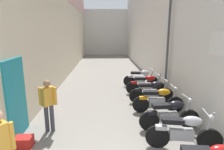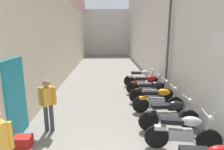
{
  "view_description": "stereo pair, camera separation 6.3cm",
  "coord_description": "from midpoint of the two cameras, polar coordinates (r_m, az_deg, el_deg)",
  "views": [
    {
      "loc": [
        -0.24,
        -1.59,
        2.89
      ],
      "look_at": [
        0.07,
        5.78,
        1.2
      ],
      "focal_mm": 30.42,
      "sensor_mm": 36.0,
      "label": 1
    },
    {
      "loc": [
        -0.17,
        -1.59,
        2.89
      ],
      "look_at": [
        0.07,
        5.78,
        1.2
      ],
      "focal_mm": 30.42,
      "sensor_mm": 36.0,
      "label": 2
    }
  ],
  "objects": [
    {
      "name": "ground_plane",
      "position": [
        11.4,
        -0.81,
        -1.8
      ],
      "size": [
        38.87,
        38.87,
        0.0
      ],
      "primitive_type": "plane",
      "color": "gray"
    },
    {
      "name": "street_lamp",
      "position": [
        8.53,
        16.41,
        12.54
      ],
      "size": [
        0.79,
        0.18,
        5.02
      ],
      "color": "#47474C",
      "rests_on": "ground"
    },
    {
      "name": "building_left",
      "position": [
        13.35,
        -14.1,
        19.18
      ],
      "size": [
        0.45,
        22.87,
        8.78
      ],
      "color": "beige",
      "rests_on": "ground"
    },
    {
      "name": "building_far_end",
      "position": [
        25.46,
        -1.47,
        12.68
      ],
      "size": [
        8.31,
        2.0,
        5.61
      ],
      "primitive_type": "cube",
      "color": "silver",
      "rests_on": "ground"
    },
    {
      "name": "motorcycle_third",
      "position": [
        6.01,
        17.22,
        -11.12
      ],
      "size": [
        1.85,
        0.58,
        1.04
      ],
      "color": "black",
      "rests_on": "ground"
    },
    {
      "name": "plastic_crate",
      "position": [
        5.62,
        -24.89,
        -17.67
      ],
      "size": [
        0.44,
        0.32,
        0.28
      ],
      "primitive_type": "cube",
      "color": "red",
      "rests_on": "ground"
    },
    {
      "name": "pedestrian_mid_alley",
      "position": [
        5.81,
        -18.47,
        -7.63
      ],
      "size": [
        0.52,
        0.39,
        1.57
      ],
      "color": "#383842",
      "rests_on": "ground"
    },
    {
      "name": "building_right",
      "position": [
        13.41,
        11.8,
        16.78
      ],
      "size": [
        0.45,
        22.87,
        7.72
      ],
      "color": "silver",
      "rests_on": "ground"
    },
    {
      "name": "motorcycle_seventh",
      "position": [
        10.19,
        9.01,
        -0.83
      ],
      "size": [
        1.84,
        0.58,
        1.04
      ],
      "color": "black",
      "rests_on": "ground"
    },
    {
      "name": "motorcycle_sixth",
      "position": [
        9.02,
        10.47,
        -2.68
      ],
      "size": [
        1.85,
        0.58,
        1.04
      ],
      "color": "black",
      "rests_on": "ground"
    },
    {
      "name": "motorcycle_fifth",
      "position": [
        8.01,
        12.1,
        -4.76
      ],
      "size": [
        1.85,
        0.58,
        1.04
      ],
      "color": "black",
      "rests_on": "ground"
    },
    {
      "name": "motorcycle_fourth",
      "position": [
        7.1,
        14.01,
        -7.16
      ],
      "size": [
        1.85,
        0.58,
        1.04
      ],
      "color": "black",
      "rests_on": "ground"
    },
    {
      "name": "motorcycle_second",
      "position": [
        5.17,
        20.95,
        -15.55
      ],
      "size": [
        1.84,
        0.58,
        1.04
      ],
      "color": "black",
      "rests_on": "ground"
    }
  ]
}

